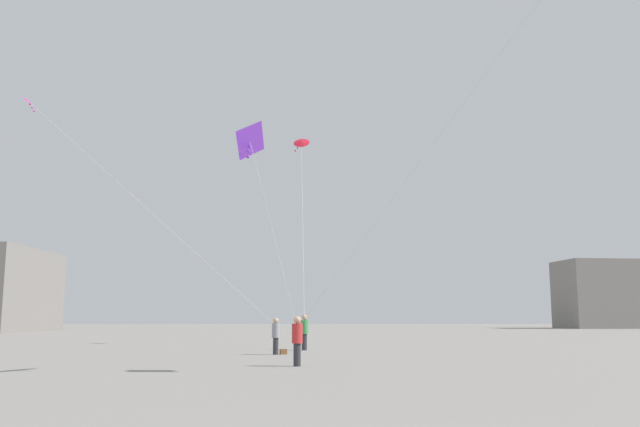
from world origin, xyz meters
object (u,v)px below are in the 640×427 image
(person_in_grey, at_px, (276,334))
(kite_violet_delta, at_px, (250,143))
(kite_magenta_diamond, at_px, (37,110))
(person_in_red, at_px, (297,339))
(kite_crimson_diamond, at_px, (301,144))
(person_in_green, at_px, (304,331))
(handbag_beside_flyer, at_px, (283,352))

(person_in_grey, xyz_separation_m, kite_violet_delta, (-0.87, -9.61, 6.40))
(kite_magenta_diamond, xyz_separation_m, kite_violet_delta, (12.51, -15.33, -5.78))
(person_in_grey, distance_m, person_in_red, 7.29)
(kite_magenta_diamond, bearing_deg, kite_crimson_diamond, 19.20)
(person_in_red, bearing_deg, person_in_green, -134.93)
(kite_magenta_diamond, bearing_deg, person_in_green, -7.26)
(person_in_grey, bearing_deg, kite_magenta_diamond, -123.23)
(person_in_grey, xyz_separation_m, person_in_green, (1.44, 3.83, 0.09))
(handbag_beside_flyer, bearing_deg, person_in_red, -86.66)
(person_in_red, xyz_separation_m, kite_crimson_diamond, (0.70, 18.14, 11.78))
(kite_violet_delta, bearing_deg, person_in_green, 80.23)
(person_in_red, xyz_separation_m, handbag_beside_flyer, (-0.43, 7.34, -0.82))
(kite_crimson_diamond, distance_m, kite_violet_delta, 21.34)
(kite_magenta_diamond, distance_m, handbag_beside_flyer, 19.70)
(person_in_grey, distance_m, kite_magenta_diamond, 18.98)
(person_in_green, bearing_deg, person_in_grey, 141.62)
(person_in_grey, relative_size, person_in_green, 0.91)
(person_in_red, height_order, kite_magenta_diamond, kite_magenta_diamond)
(kite_violet_delta, bearing_deg, person_in_grey, 84.82)
(person_in_red, height_order, kite_crimson_diamond, kite_crimson_diamond)
(kite_crimson_diamond, xyz_separation_m, kite_violet_delta, (-2.35, -20.50, -5.42))
(person_in_grey, relative_size, handbag_beside_flyer, 5.13)
(kite_violet_delta, relative_size, handbag_beside_flyer, 20.40)
(handbag_beside_flyer, bearing_deg, kite_violet_delta, -97.17)
(person_in_green, distance_m, kite_magenta_diamond, 19.22)
(person_in_red, distance_m, kite_violet_delta, 6.99)
(person_in_green, xyz_separation_m, kite_violet_delta, (-2.32, -13.44, 6.31))
(person_in_green, bearing_deg, kite_magenta_diamond, 65.00)
(kite_violet_delta, xyz_separation_m, handbag_beside_flyer, (1.22, 9.71, -7.18))
(person_in_grey, xyz_separation_m, handbag_beside_flyer, (0.35, 0.10, -0.78))
(person_in_red, bearing_deg, handbag_beside_flyer, -128.15)
(person_in_grey, height_order, person_in_red, person_in_red)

